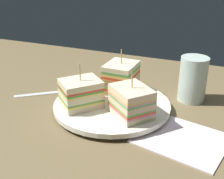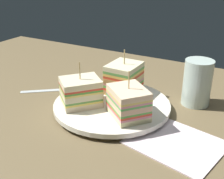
{
  "view_description": "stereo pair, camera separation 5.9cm",
  "coord_description": "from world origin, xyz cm",
  "views": [
    {
      "loc": [
        -21.12,
        49.58,
        29.03
      ],
      "look_at": [
        0.0,
        0.0,
        4.77
      ],
      "focal_mm": 46.44,
      "sensor_mm": 36.0,
      "label": 1
    },
    {
      "loc": [
        -26.42,
        46.98,
        29.03
      ],
      "look_at": [
        0.0,
        0.0,
        4.77
      ],
      "focal_mm": 46.44,
      "sensor_mm": 36.0,
      "label": 2
    }
  ],
  "objects": [
    {
      "name": "napkin",
      "position": [
        -15.61,
        5.21,
        0.25
      ],
      "size": [
        17.31,
        15.44,
        0.5
      ],
      "primitive_type": "cube",
      "rotation": [
        0.0,
        0.0,
        -0.21
      ],
      "color": "silver",
      "rests_on": "ground_plane"
    },
    {
      "name": "spoon",
      "position": [
        14.8,
        -3.73,
        0.4
      ],
      "size": [
        12.75,
        10.52,
        1.0
      ],
      "rotation": [
        0.0,
        0.0,
        3.8
      ],
      "color": "silver",
      "rests_on": "ground_plane"
    },
    {
      "name": "sandwich_wedge_1",
      "position": [
        0.51,
        -6.31,
        5.0
      ],
      "size": [
        6.42,
        7.78,
        9.7
      ],
      "rotation": [
        0.0,
        0.0,
        7.84
      ],
      "color": "beige",
      "rests_on": "plate"
    },
    {
      "name": "drinking_glass",
      "position": [
        -14.39,
        -11.62,
        4.28
      ],
      "size": [
        6.03,
        6.03,
        10.0
      ],
      "color": "silver",
      "rests_on": "ground_plane"
    },
    {
      "name": "plate",
      "position": [
        0.0,
        0.0,
        1.07
      ],
      "size": [
        24.25,
        24.25,
        1.77
      ],
      "color": "white",
      "rests_on": "ground_plane"
    },
    {
      "name": "sandwich_wedge_2",
      "position": [
        5.14,
        3.68,
        4.55
      ],
      "size": [
        9.67,
        9.82,
        9.14
      ],
      "rotation": [
        0.0,
        0.0,
        10.28
      ],
      "color": "beige",
      "rests_on": "plate"
    },
    {
      "name": "ground_plane",
      "position": [
        0.0,
        0.0,
        -0.9
      ],
      "size": [
        129.21,
        75.58,
        1.8
      ],
      "primitive_type": "cube",
      "color": "brown"
    },
    {
      "name": "sandwich_wedge_0",
      "position": [
        -5.37,
        3.35,
        4.61
      ],
      "size": [
        9.76,
        9.55,
        9.1
      ],
      "rotation": [
        0.0,
        0.0,
        5.59
      ],
      "color": "beige",
      "rests_on": "plate"
    }
  ]
}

